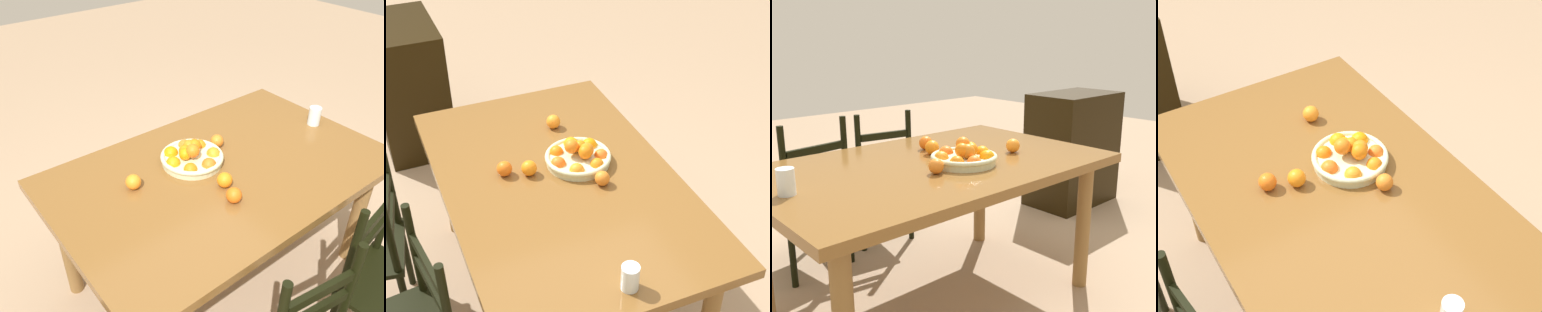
% 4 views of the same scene
% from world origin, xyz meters
% --- Properties ---
extents(ground_plane, '(12.00, 12.00, 0.00)m').
position_xyz_m(ground_plane, '(0.00, 0.00, 0.00)').
color(ground_plane, tan).
extents(dining_table, '(1.70, 1.07, 0.77)m').
position_xyz_m(dining_table, '(0.00, 0.00, 0.68)').
color(dining_table, brown).
rests_on(dining_table, ground).
extents(chair_near_window, '(0.50, 0.50, 0.92)m').
position_xyz_m(chair_near_window, '(-0.31, 0.83, 0.43)').
color(chair_near_window, black).
rests_on(chair_near_window, ground).
extents(chair_by_cabinet, '(0.46, 0.46, 0.90)m').
position_xyz_m(chair_by_cabinet, '(0.23, 0.90, 0.43)').
color(chair_by_cabinet, black).
rests_on(chair_by_cabinet, ground).
extents(cabinet, '(0.73, 0.46, 0.92)m').
position_xyz_m(cabinet, '(1.83, 0.45, 0.46)').
color(cabinet, black).
rests_on(cabinet, ground).
extents(fruit_bowl, '(0.32, 0.32, 0.13)m').
position_xyz_m(fruit_bowl, '(0.09, -0.13, 0.81)').
color(fruit_bowl, beige).
rests_on(fruit_bowl, dining_table).
extents(orange_loose_0, '(0.07, 0.07, 0.07)m').
position_xyz_m(orange_loose_0, '(-0.11, -0.17, 0.81)').
color(orange_loose_0, orange).
rests_on(orange_loose_0, dining_table).
extents(orange_loose_1, '(0.07, 0.07, 0.07)m').
position_xyz_m(orange_loose_1, '(0.09, 0.12, 0.81)').
color(orange_loose_1, orange).
rests_on(orange_loose_1, dining_table).
extents(orange_loose_2, '(0.07, 0.07, 0.07)m').
position_xyz_m(orange_loose_2, '(0.13, 0.23, 0.81)').
color(orange_loose_2, orange).
rests_on(orange_loose_2, dining_table).
extents(orange_loose_3, '(0.07, 0.07, 0.07)m').
position_xyz_m(orange_loose_3, '(0.44, -0.14, 0.81)').
color(orange_loose_3, orange).
rests_on(orange_loose_3, dining_table).
extents(drinking_glass, '(0.07, 0.07, 0.11)m').
position_xyz_m(drinking_glass, '(-0.72, 0.00, 0.83)').
color(drinking_glass, silver).
rests_on(drinking_glass, dining_table).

